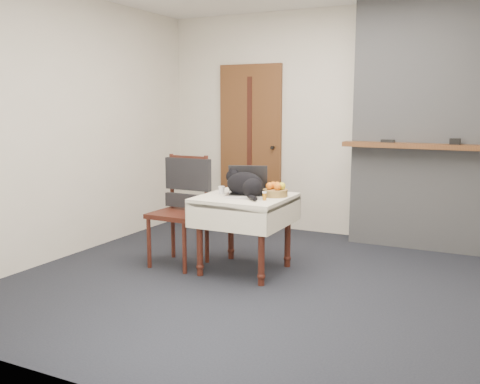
% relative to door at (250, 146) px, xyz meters
% --- Properties ---
extents(ground, '(4.50, 4.50, 0.00)m').
position_rel_door_xyz_m(ground, '(1.20, -1.97, -1.00)').
color(ground, black).
rests_on(ground, ground).
extents(room_shell, '(4.52, 4.01, 2.61)m').
position_rel_door_xyz_m(room_shell, '(1.20, -1.51, 0.76)').
color(room_shell, beige).
rests_on(room_shell, ground).
extents(door, '(0.82, 0.10, 2.00)m').
position_rel_door_xyz_m(door, '(0.00, 0.00, 0.00)').
color(door, brown).
rests_on(door, ground).
extents(chimney, '(1.62, 0.48, 2.60)m').
position_rel_door_xyz_m(chimney, '(2.10, -0.13, 0.30)').
color(chimney, gray).
rests_on(chimney, ground).
extents(side_table, '(0.78, 0.78, 0.70)m').
position_rel_door_xyz_m(side_table, '(0.78, -1.75, -0.41)').
color(side_table, '#3D1510').
rests_on(side_table, ground).
extents(laptop, '(0.44, 0.41, 0.26)m').
position_rel_door_xyz_m(laptop, '(0.78, -1.71, -0.23)').
color(laptop, '#B7B7BC').
rests_on(laptop, side_table).
extents(cat, '(0.46, 0.38, 0.25)m').
position_rel_door_xyz_m(cat, '(0.80, -1.78, -0.19)').
color(cat, black).
rests_on(cat, side_table).
extents(cream_jar, '(0.06, 0.06, 0.07)m').
position_rel_door_xyz_m(cream_jar, '(0.53, -1.73, -0.27)').
color(cream_jar, silver).
rests_on(cream_jar, side_table).
extents(pill_bottle, '(0.04, 0.04, 0.08)m').
position_rel_door_xyz_m(pill_bottle, '(1.03, -1.87, -0.26)').
color(pill_bottle, '#B06A15').
rests_on(pill_bottle, side_table).
extents(fruit_basket, '(0.22, 0.22, 0.13)m').
position_rel_door_xyz_m(fruit_basket, '(1.03, -1.64, -0.25)').
color(fruit_basket, olive).
rests_on(fruit_basket, side_table).
extents(desk_clutter, '(0.14, 0.02, 0.01)m').
position_rel_door_xyz_m(desk_clutter, '(0.98, -1.68, -0.30)').
color(desk_clutter, black).
rests_on(desk_clutter, side_table).
extents(chair, '(0.48, 0.47, 1.04)m').
position_rel_door_xyz_m(chair, '(0.13, -1.76, -0.34)').
color(chair, '#3D1510').
rests_on(chair, ground).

